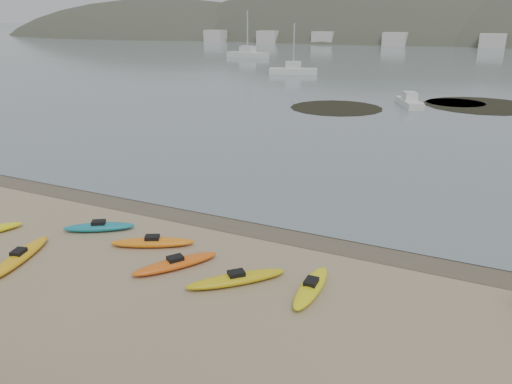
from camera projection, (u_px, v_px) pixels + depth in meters
The scene contains 7 objects.
ground at pixel (256, 224), 22.08m from camera, with size 600.00×600.00×0.00m, color tan.
wet_sand at pixel (253, 226), 21.83m from camera, with size 60.00×60.00×0.00m, color brown.
water at pixel (491, 33), 276.82m from camera, with size 1200.00×1200.00×0.00m, color slate.
kayaks at pixel (170, 257), 18.68m from camera, with size 22.64×9.58×0.34m.
kelp_mats at pixel (429, 106), 50.90m from camera, with size 23.15×18.05×0.04m.
moored_boats at pixel (447, 63), 91.52m from camera, with size 102.89×91.71×1.35m.
far_town at pixel (496, 41), 142.08m from camera, with size 199.00×5.00×4.00m.
Camera 1 is at (8.85, -18.33, 8.69)m, focal length 35.00 mm.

